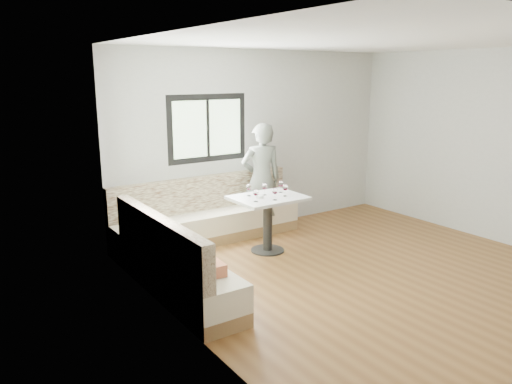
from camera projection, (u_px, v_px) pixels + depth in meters
room at (367, 162)px, 5.91m from camera, size 5.01×5.01×2.81m
banquette at (195, 237)px, 6.57m from camera, size 2.90×2.80×0.95m
table at (268, 210)px, 6.90m from camera, size 0.97×0.75×0.79m
person at (261, 179)px, 7.62m from camera, size 0.72×0.57×1.72m
olive_ramekin at (259, 196)px, 6.77m from camera, size 0.11×0.11×0.04m
wine_glass_a at (256, 193)px, 6.55m from camera, size 0.08×0.08×0.17m
wine_glass_b at (275, 191)px, 6.64m from camera, size 0.08×0.08×0.17m
wine_glass_c at (285, 188)px, 6.84m from camera, size 0.08×0.08×0.17m
wine_glass_d at (265, 187)px, 6.91m from camera, size 0.08×0.08×0.17m
wine_glass_e at (281, 184)px, 7.06m from camera, size 0.08×0.08×0.17m
wine_glass_f at (249, 187)px, 6.86m from camera, size 0.08×0.08×0.17m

